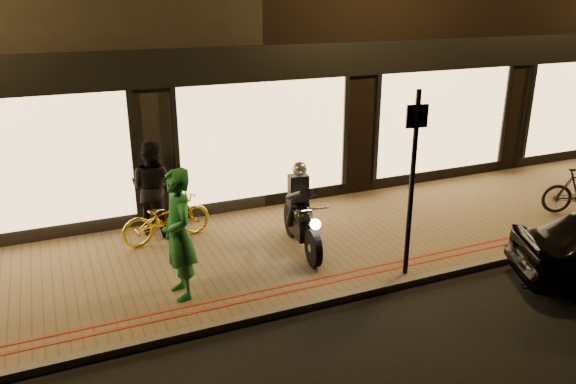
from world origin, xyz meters
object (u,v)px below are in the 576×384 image
at_px(motorcycle, 301,217).
at_px(person_green, 179,234).
at_px(sign_post, 413,175).
at_px(bicycle_gold, 166,218).

bearing_deg(motorcycle, person_green, -154.15).
distance_m(sign_post, person_green, 3.65).
height_order(bicycle_gold, person_green, person_green).
bearing_deg(motorcycle, bicycle_gold, 155.50).
bearing_deg(bicycle_gold, motorcycle, -132.44).
xyz_separation_m(motorcycle, person_green, (-2.34, -0.77, 0.38)).
relative_size(sign_post, bicycle_gold, 1.77).
bearing_deg(person_green, bicycle_gold, 168.90).
xyz_separation_m(motorcycle, sign_post, (1.17, -1.54, 1.06)).
bearing_deg(bicycle_gold, person_green, 163.32).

